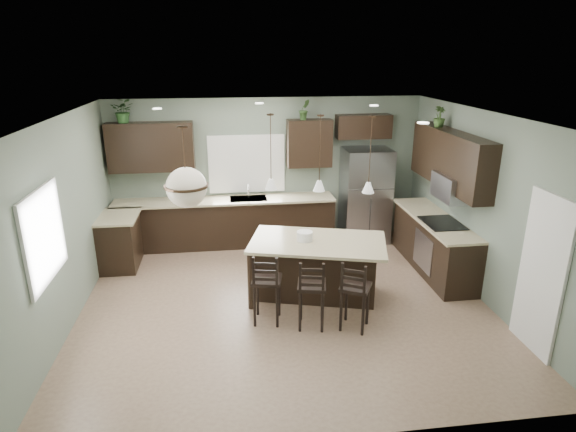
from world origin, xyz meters
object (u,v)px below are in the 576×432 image
at_px(kitchen_island, 317,269).
at_px(bar_stool_right, 355,294).
at_px(plant_back_left, 123,111).
at_px(serving_dish, 305,236).
at_px(refrigerator, 365,195).
at_px(bar_stool_left, 267,287).
at_px(bar_stool_center, 312,293).

height_order(kitchen_island, bar_stool_right, bar_stool_right).
bearing_deg(plant_back_left, serving_dish, -39.24).
relative_size(kitchen_island, plant_back_left, 4.64).
relative_size(refrigerator, serving_dish, 7.71).
distance_m(serving_dish, plant_back_left, 4.07).
bearing_deg(kitchen_island, bar_stool_left, -127.60).
bearing_deg(plant_back_left, refrigerator, -2.19).
bearing_deg(kitchen_island, refrigerator, 73.75).
bearing_deg(bar_stool_left, bar_stool_right, -4.40).
height_order(refrigerator, bar_stool_right, refrigerator).
xyz_separation_m(kitchen_island, bar_stool_left, (-0.83, -0.62, 0.06)).
distance_m(refrigerator, bar_stool_right, 3.39).
distance_m(bar_stool_left, bar_stool_center, 0.63).
bearing_deg(plant_back_left, bar_stool_center, -48.79).
distance_m(serving_dish, bar_stool_left, 1.04).
xyz_separation_m(refrigerator, plant_back_left, (-4.47, 0.17, 1.69)).
xyz_separation_m(kitchen_island, plant_back_left, (-3.08, 2.41, 2.15)).
xyz_separation_m(bar_stool_left, bar_stool_center, (0.59, -0.21, -0.01)).
bearing_deg(bar_stool_left, plant_back_left, 137.97).
distance_m(bar_stool_center, plant_back_left, 4.80).
relative_size(bar_stool_left, plant_back_left, 2.44).
xyz_separation_m(serving_dish, bar_stool_left, (-0.64, -0.68, -0.47)).
bearing_deg(serving_dish, plant_back_left, 140.76).
relative_size(serving_dish, plant_back_left, 0.56).
bearing_deg(kitchen_island, bar_stool_right, -55.13).
bearing_deg(kitchen_island, serving_dish, 180.00).
bearing_deg(bar_stool_center, bar_stool_left, 171.42).
distance_m(bar_stool_left, plant_back_left, 4.32).
height_order(refrigerator, kitchen_island, refrigerator).
relative_size(bar_stool_center, bar_stool_right, 1.00).
distance_m(kitchen_island, bar_stool_right, 1.01).
distance_m(kitchen_island, plant_back_left, 4.47).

